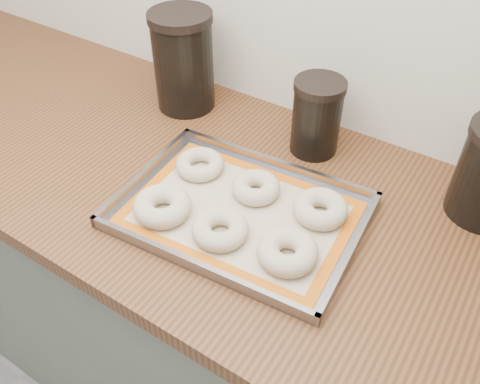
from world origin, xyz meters
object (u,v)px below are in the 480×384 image
Objects in this scene: bagel_back_left at (200,164)px; bagel_back_right at (320,209)px; bagel_front_mid at (220,229)px; baking_tray at (240,212)px; bagel_front_left at (162,206)px; canister_left at (183,61)px; bagel_back_mid at (256,187)px; canister_mid at (317,117)px; bagel_front_right at (288,252)px.

bagel_back_left is 0.28m from bagel_back_right.
bagel_front_mid is 1.03× the size of bagel_back_left.
bagel_front_left is at bearing -146.51° from baking_tray.
bagel_back_right is (0.28, 0.01, 0.00)m from bagel_back_left.
bagel_front_mid is at bearing -44.82° from canister_left.
bagel_front_left is 0.19m from bagel_back_mid.
canister_left is at bearing 121.03° from bagel_front_left.
bagel_front_left reaches higher than bagel_back_right.
canister_left is (-0.33, 0.33, 0.10)m from bagel_front_mid.
bagel_back_mid is 0.57× the size of canister_mid.
bagel_back_mid is (0.14, -0.00, 0.00)m from bagel_back_left.
bagel_front_right reaches higher than bagel_back_mid.
bagel_back_left is at bearing -128.66° from canister_mid.
bagel_back_left is at bearing -46.37° from canister_left.
bagel_front_right is 1.04× the size of bagel_back_right.
bagel_front_left is 1.10× the size of bagel_back_left.
canister_left is at bearing 148.96° from bagel_back_mid.
bagel_front_mid is 0.97× the size of bagel_front_right.
bagel_front_left is 0.39m from canister_mid.
bagel_front_left is 0.41m from canister_left.
bagel_front_left is 0.26m from bagel_front_right.
bagel_back_left is 0.43× the size of canister_left.
bagel_back_left is (-0.14, 0.06, 0.01)m from baking_tray.
bagel_back_left is 1.05× the size of bagel_back_mid.
baking_tray is 4.60× the size of bagel_back_right.
bagel_back_mid is 0.14m from bagel_back_right.
bagel_front_right is 0.18m from bagel_back_mid.
canister_mid is at bearing 109.19° from bagel_front_right.
bagel_front_mid is (0.13, 0.01, -0.00)m from bagel_front_left.
bagel_back_right is (-0.00, 0.13, -0.00)m from bagel_front_right.
bagel_back_right is 0.23m from canister_mid.
bagel_back_mid is (0.12, 0.15, -0.00)m from bagel_front_left.
bagel_front_mid is 1.09× the size of bagel_back_mid.
bagel_front_left is 0.30m from bagel_back_right.
bagel_front_right is at bearing -21.41° from baking_tray.
canister_mid reaches higher than bagel_front_right.
bagel_front_right is (0.26, 0.03, 0.00)m from bagel_front_left.
bagel_front_mid is at bearing -93.26° from canister_mid.
canister_left reaches higher than canister_mid.
bagel_back_mid is (-0.01, 0.13, -0.00)m from bagel_front_mid.
canister_mid is (0.02, 0.27, 0.08)m from baking_tray.
bagel_back_right is 0.62× the size of canister_mid.
canister_left reaches higher than bagel_back_mid.
canister_mid reaches higher than bagel_front_left.
canister_mid reaches higher than bagel_front_mid.
baking_tray is 4.59× the size of bagel_front_mid.
bagel_back_left is at bearing 157.25° from bagel_front_right.
bagel_back_mid is (-0.14, 0.12, -0.00)m from bagel_front_right.
bagel_front_right is at bearing -33.98° from canister_left.
bagel_front_left reaches higher than bagel_front_mid.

